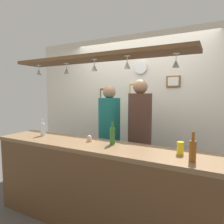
# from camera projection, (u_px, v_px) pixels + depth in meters

# --- Properties ---
(ground_plane) EXTENTS (8.00, 8.00, 0.00)m
(ground_plane) POSITION_uv_depth(u_px,v_px,m) (109.00, 209.00, 2.70)
(ground_plane) COLOR #4C4742
(back_wall) EXTENTS (4.40, 0.06, 2.60)m
(back_wall) POSITION_uv_depth(u_px,v_px,m) (138.00, 108.00, 3.54)
(back_wall) COLOR silver
(back_wall) RESTS_ON ground_plane
(bar_counter) EXTENTS (2.70, 0.55, 0.99)m
(bar_counter) POSITION_uv_depth(u_px,v_px,m) (87.00, 175.00, 2.19)
(bar_counter) COLOR brown
(bar_counter) RESTS_ON ground_plane
(overhead_glass_rack) EXTENTS (2.20, 0.36, 0.04)m
(overhead_glass_rack) POSITION_uv_depth(u_px,v_px,m) (95.00, 58.00, 2.25)
(overhead_glass_rack) COLOR brown
(hanging_wineglass_far_left) EXTENTS (0.07, 0.07, 0.13)m
(hanging_wineglass_far_left) POSITION_uv_depth(u_px,v_px,m) (39.00, 72.00, 2.66)
(hanging_wineglass_far_left) COLOR silver
(hanging_wineglass_far_left) RESTS_ON overhead_glass_rack
(hanging_wineglass_left) EXTENTS (0.07, 0.07, 0.13)m
(hanging_wineglass_left) POSITION_uv_depth(u_px,v_px,m) (67.00, 70.00, 2.50)
(hanging_wineglass_left) COLOR silver
(hanging_wineglass_left) RESTS_ON overhead_glass_rack
(hanging_wineglass_center_left) EXTENTS (0.07, 0.07, 0.13)m
(hanging_wineglass_center_left) POSITION_uv_depth(u_px,v_px,m) (94.00, 67.00, 2.20)
(hanging_wineglass_center_left) COLOR silver
(hanging_wineglass_center_left) RESTS_ON overhead_glass_rack
(hanging_wineglass_center) EXTENTS (0.07, 0.07, 0.13)m
(hanging_wineglass_center) POSITION_uv_depth(u_px,v_px,m) (127.00, 65.00, 2.00)
(hanging_wineglass_center) COLOR silver
(hanging_wineglass_center) RESTS_ON overhead_glass_rack
(hanging_wineglass_center_right) EXTENTS (0.07, 0.07, 0.13)m
(hanging_wineglass_center_right) POSITION_uv_depth(u_px,v_px,m) (176.00, 63.00, 1.88)
(hanging_wineglass_center_right) COLOR silver
(hanging_wineglass_center_right) RESTS_ON overhead_glass_rack
(person_middle_teal_shirt) EXTENTS (0.34, 0.34, 1.69)m
(person_middle_teal_shirt) POSITION_uv_depth(u_px,v_px,m) (109.00, 129.00, 3.10)
(person_middle_teal_shirt) COLOR #2D334C
(person_middle_teal_shirt) RESTS_ON ground_plane
(person_right_brown_shirt) EXTENTS (0.34, 0.34, 1.77)m
(person_right_brown_shirt) POSITION_uv_depth(u_px,v_px,m) (140.00, 128.00, 2.86)
(person_right_brown_shirt) COLOR #2D334C
(person_right_brown_shirt) RESTS_ON ground_plane
(bottle_soda_clear) EXTENTS (0.06, 0.06, 0.23)m
(bottle_soda_clear) POSITION_uv_depth(u_px,v_px,m) (43.00, 129.00, 2.73)
(bottle_soda_clear) COLOR silver
(bottle_soda_clear) RESTS_ON bar_counter
(bottle_beer_amber_tall) EXTENTS (0.06, 0.06, 0.26)m
(bottle_beer_amber_tall) POSITION_uv_depth(u_px,v_px,m) (193.00, 150.00, 1.70)
(bottle_beer_amber_tall) COLOR brown
(bottle_beer_amber_tall) RESTS_ON bar_counter
(bottle_beer_green_import) EXTENTS (0.06, 0.06, 0.26)m
(bottle_beer_green_import) POSITION_uv_depth(u_px,v_px,m) (112.00, 135.00, 2.27)
(bottle_beer_green_import) COLOR #336B2D
(bottle_beer_green_import) RESTS_ON bar_counter
(drink_can) EXTENTS (0.07, 0.07, 0.12)m
(drink_can) POSITION_uv_depth(u_px,v_px,m) (180.00, 148.00, 1.90)
(drink_can) COLOR yellow
(drink_can) RESTS_ON bar_counter
(cupcake) EXTENTS (0.06, 0.06, 0.08)m
(cupcake) POSITION_uv_depth(u_px,v_px,m) (89.00, 138.00, 2.41)
(cupcake) COLOR beige
(cupcake) RESTS_ON bar_counter
(picture_frame_crest) EXTENTS (0.18, 0.02, 0.26)m
(picture_frame_crest) POSITION_uv_depth(u_px,v_px,m) (134.00, 91.00, 3.50)
(picture_frame_crest) COLOR #B29338
(picture_frame_crest) RESTS_ON back_wall
(picture_frame_caricature) EXTENTS (0.26, 0.02, 0.34)m
(picture_frame_caricature) POSITION_uv_depth(u_px,v_px,m) (106.00, 97.00, 3.78)
(picture_frame_caricature) COLOR brown
(picture_frame_caricature) RESTS_ON back_wall
(picture_frame_upper_small) EXTENTS (0.22, 0.02, 0.18)m
(picture_frame_upper_small) POSITION_uv_depth(u_px,v_px,m) (173.00, 81.00, 3.18)
(picture_frame_upper_small) COLOR brown
(picture_frame_upper_small) RESTS_ON back_wall
(wall_clock) EXTENTS (0.22, 0.03, 0.22)m
(wall_clock) POSITION_uv_depth(u_px,v_px,m) (141.00, 67.00, 3.40)
(wall_clock) COLOR white
(wall_clock) RESTS_ON back_wall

